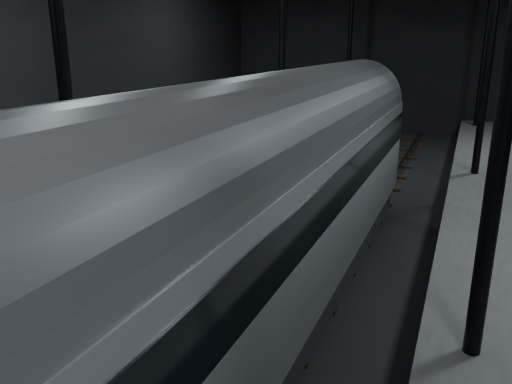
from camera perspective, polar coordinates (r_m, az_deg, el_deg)
The scene contains 6 objects.
ground at distance 13.20m, azimuth 6.21°, elevation -8.51°, with size 44.00×44.00×0.00m, color black.
platform_left at distance 16.59m, azimuth -19.34°, elevation -2.18°, with size 9.00×43.80×1.00m, color #51514F.
tactile_strip at distance 14.01m, azimuth -6.48°, elevation -2.56°, with size 0.50×43.80×0.01m, color olive.
track at distance 13.17m, azimuth 6.22°, elevation -8.24°, with size 2.40×43.00×0.24m.
train at distance 8.78m, azimuth -0.66°, elevation -2.08°, with size 2.79×18.59×4.97m.
woman at distance 16.10m, azimuth -6.27°, elevation 2.91°, with size 0.58×0.38×1.58m, color #A37D64.
Camera 1 is at (3.34, -11.48, 5.60)m, focal length 35.00 mm.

